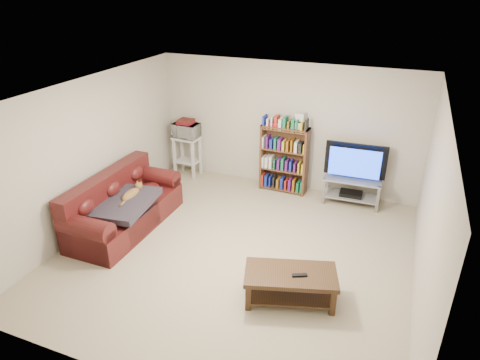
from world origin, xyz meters
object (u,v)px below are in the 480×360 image
at_px(coffee_table, 290,281).
at_px(tv_stand, 352,186).
at_px(bookshelf, 284,158).
at_px(sofa, 122,209).

xyz_separation_m(coffee_table, tv_stand, (0.33, 2.91, 0.05)).
relative_size(coffee_table, tv_stand, 1.25).
height_order(coffee_table, bookshelf, bookshelf).
bearing_deg(sofa, bookshelf, 47.50).
relative_size(coffee_table, bookshelf, 0.98).
distance_m(coffee_table, bookshelf, 3.14).
distance_m(sofa, tv_stand, 4.03).
bearing_deg(sofa, coffee_table, -12.96).
bearing_deg(coffee_table, tv_stand, 66.84).
relative_size(sofa, tv_stand, 2.09).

